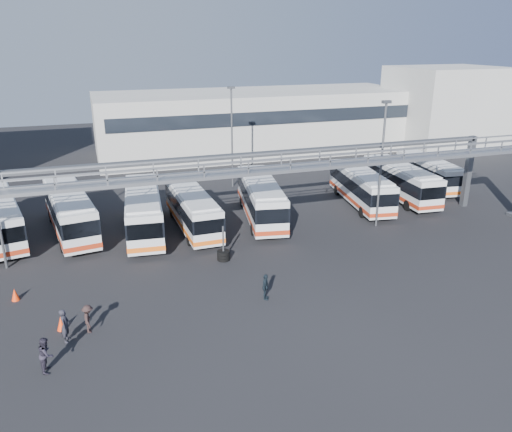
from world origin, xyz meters
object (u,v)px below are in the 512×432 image
object	(u,v)px
bus_7	(361,186)
pedestrian_b	(46,354)
pedestrian_a	(65,325)
cone_right	(15,294)
bus_9	(428,171)
tire_stack	(224,254)
pedestrian_c	(88,319)
bus_5	(261,198)
cone_left	(61,323)
bus_2	(70,210)
bus_3	(143,210)
bus_8	(400,180)
light_pole_mid	(382,158)
bus_4	(192,208)
pedestrian_d	(265,287)
light_pole_back	(232,132)

from	to	relation	value
bus_7	pedestrian_b	xyz separation A→B (m)	(-26.31, -17.09, -0.93)
pedestrian_a	cone_right	world-z (taller)	pedestrian_a
bus_9	cone_right	xyz separation A→B (m)	(-38.10, -12.37, -1.31)
pedestrian_b	tire_stack	xyz separation A→B (m)	(11.02, 9.24, -0.44)
pedestrian_a	pedestrian_c	xyz separation A→B (m)	(1.13, 0.51, -0.12)
bus_5	cone_left	xyz separation A→B (m)	(-15.76, -12.94, -1.52)
cone_right	bus_5	bearing A→B (deg)	25.18
bus_2	cone_left	size ratio (longest dim) A/B	14.74
pedestrian_a	pedestrian_b	bearing A→B (deg)	172.77
tire_stack	bus_3	bearing A→B (deg)	122.43
bus_5	cone_left	distance (m)	20.45
pedestrian_a	tire_stack	world-z (taller)	tire_stack
pedestrian_b	tire_stack	distance (m)	14.38
bus_8	bus_2	bearing A→B (deg)	-176.90
pedestrian_c	cone_left	bearing A→B (deg)	62.40
light_pole_mid	bus_9	xyz separation A→B (m)	(11.15, 8.37, -4.05)
light_pole_mid	tire_stack	xyz separation A→B (m)	(-13.75, -2.50, -5.30)
cone_left	pedestrian_a	bearing A→B (deg)	-77.18
bus_3	bus_7	distance (m)	19.87
bus_2	bus_3	xyz separation A→B (m)	(5.52, -1.67, -0.00)
bus_4	cone_right	bearing A→B (deg)	-148.11
pedestrian_a	bus_8	bearing A→B (deg)	-51.15
cone_right	tire_stack	distance (m)	13.28
tire_stack	pedestrian_d	bearing A→B (deg)	-81.64
pedestrian_c	tire_stack	xyz separation A→B (m)	(9.10, 6.47, -0.36)
bus_3	cone_right	size ratio (longest dim) A/B	15.58
bus_2	bus_5	xyz separation A→B (m)	(15.33, -1.68, -0.00)
cone_left	bus_7	bearing A→B (deg)	27.82
bus_9	bus_4	bearing A→B (deg)	-163.57
tire_stack	bus_5	bearing A→B (deg)	53.80
cone_right	pedestrian_d	bearing A→B (deg)	-18.24
tire_stack	pedestrian_a	bearing A→B (deg)	-145.72
light_pole_mid	cone_left	bearing A→B (deg)	-161.18
light_pole_back	bus_4	distance (m)	13.23
light_pole_back	bus_5	distance (m)	11.02
bus_2	bus_3	distance (m)	5.77
light_pole_mid	light_pole_back	size ratio (longest dim) A/B	1.00
cone_left	cone_right	bearing A→B (deg)	122.23
bus_4	bus_5	world-z (taller)	bus_5
bus_3	bus_9	distance (m)	29.70
pedestrian_a	cone_left	world-z (taller)	pedestrian_a
bus_4	tire_stack	bearing A→B (deg)	-85.05
bus_7	cone_left	distance (m)	29.21
light_pole_mid	pedestrian_a	size ratio (longest dim) A/B	5.60
bus_2	pedestrian_a	world-z (taller)	bus_2
bus_8	cone_right	bearing A→B (deg)	-159.33
bus_2	pedestrian_d	xyz separation A→B (m)	(10.98, -14.99, -1.11)
pedestrian_a	pedestrian_d	size ratio (longest dim) A/B	1.13
light_pole_back	bus_5	world-z (taller)	light_pole_back
light_pole_back	cone_left	distance (m)	28.88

